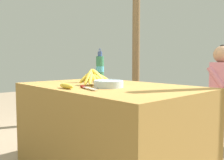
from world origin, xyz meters
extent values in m
cube|color=olive|center=(0.00, 0.00, 0.37)|extent=(1.47, 0.93, 0.74)
sphere|color=#4C381E|center=(-0.13, -0.06, 0.80)|extent=(0.05, 0.05, 0.05)
ellipsoid|color=gold|center=(-0.13, -0.12, 0.80)|extent=(0.04, 0.15, 0.12)
ellipsoid|color=gold|center=(-0.09, -0.12, 0.81)|extent=(0.12, 0.17, 0.14)
ellipsoid|color=gold|center=(-0.08, -0.11, 0.81)|extent=(0.16, 0.15, 0.13)
ellipsoid|color=gold|center=(-0.07, -0.09, 0.80)|extent=(0.18, 0.11, 0.11)
ellipsoid|color=gold|center=(-0.06, -0.07, 0.80)|extent=(0.19, 0.07, 0.10)
ellipsoid|color=gold|center=(-0.07, -0.05, 0.81)|extent=(0.17, 0.07, 0.14)
ellipsoid|color=gold|center=(-0.08, -0.03, 0.81)|extent=(0.15, 0.10, 0.14)
ellipsoid|color=gold|center=(-0.08, -0.01, 0.80)|extent=(0.17, 0.15, 0.12)
ellipsoid|color=gold|center=(-0.11, 0.00, 0.81)|extent=(0.08, 0.17, 0.14)
ellipsoid|color=gold|center=(-0.13, 0.00, 0.80)|extent=(0.05, 0.17, 0.10)
cylinder|color=silver|center=(0.12, -0.10, 0.76)|extent=(0.22, 0.22, 0.05)
torus|color=silver|center=(0.12, -0.10, 0.79)|extent=(0.22, 0.22, 0.01)
cylinder|color=#337556|center=(-0.29, 0.16, 0.86)|extent=(0.07, 0.07, 0.24)
cylinder|color=#47A8D1|center=(-0.29, 0.16, 0.86)|extent=(0.08, 0.08, 0.05)
cylinder|color=#33477F|center=(-0.29, 0.16, 1.00)|extent=(0.04, 0.04, 0.04)
torus|color=#33477F|center=(-0.29, 0.16, 1.04)|extent=(0.03, 0.01, 0.03)
ellipsoid|color=gold|center=(-0.02, -0.37, 0.76)|extent=(0.19, 0.05, 0.04)
cube|color=#BCBCC1|center=(0.14, -0.29, 0.75)|extent=(0.18, 0.07, 0.00)
cylinder|color=maroon|center=(0.03, -0.27, 0.75)|extent=(0.06, 0.03, 0.02)
cube|color=brown|center=(-0.01, 1.56, 0.42)|extent=(1.38, 0.32, 0.04)
cube|color=brown|center=(-0.60, 1.44, 0.20)|extent=(0.06, 0.06, 0.40)
cube|color=brown|center=(-0.60, 1.68, 0.20)|extent=(0.06, 0.06, 0.40)
cylinder|color=#232328|center=(0.03, 1.39, 0.22)|extent=(0.09, 0.09, 0.44)
cylinder|color=#232328|center=(0.15, 1.41, 0.45)|extent=(0.31, 0.15, 0.09)
cylinder|color=#232328|center=(-0.01, 1.57, 0.22)|extent=(0.09, 0.09, 0.44)
cylinder|color=#232328|center=(0.11, 1.59, 0.45)|extent=(0.31, 0.15, 0.09)
cube|color=#C67589|center=(0.26, 1.53, 0.68)|extent=(0.27, 0.38, 0.48)
cylinder|color=#C67589|center=(0.26, 1.37, 0.76)|extent=(0.21, 0.11, 0.25)
cylinder|color=#C67589|center=(0.19, 1.68, 0.76)|extent=(0.21, 0.11, 0.25)
sphere|color=tan|center=(0.26, 1.53, 1.01)|extent=(0.20, 0.20, 0.20)
sphere|color=black|center=(0.26, 1.53, 1.09)|extent=(0.08, 0.08, 0.08)
sphere|color=#4C381E|center=(-0.39, 1.56, 0.50)|extent=(0.05, 0.05, 0.05)
ellipsoid|color=#9EB24C|center=(-0.37, 1.51, 0.50)|extent=(0.09, 0.15, 0.13)
ellipsoid|color=#9EB24C|center=(-0.35, 1.52, 0.50)|extent=(0.13, 0.14, 0.10)
ellipsoid|color=#9EB24C|center=(-0.33, 1.55, 0.50)|extent=(0.16, 0.08, 0.10)
ellipsoid|color=#9EB24C|center=(-0.33, 1.58, 0.51)|extent=(0.16, 0.08, 0.14)
ellipsoid|color=#9EB24C|center=(-0.35, 1.61, 0.50)|extent=(0.13, 0.15, 0.08)
ellipsoid|color=#9EB24C|center=(-0.39, 1.63, 0.50)|extent=(0.04, 0.17, 0.13)
cylinder|color=brown|center=(-1.24, 1.71, 1.35)|extent=(0.12, 0.12, 2.69)
camera|label=1|loc=(1.43, -1.26, 0.93)|focal=38.00mm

